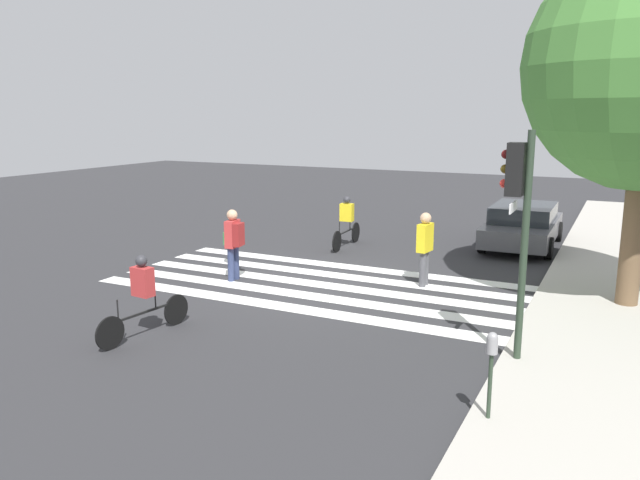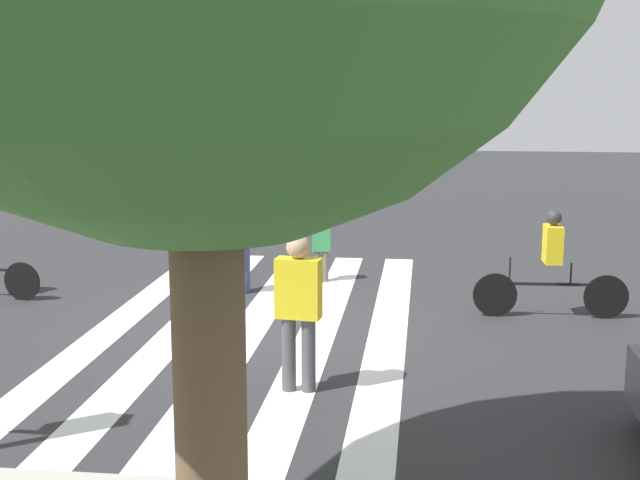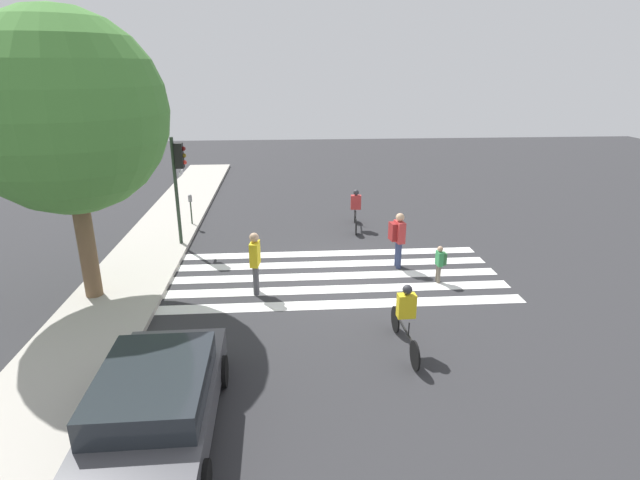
% 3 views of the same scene
% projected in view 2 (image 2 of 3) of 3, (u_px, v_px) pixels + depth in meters
% --- Properties ---
extents(ground_plane, '(60.00, 60.00, 0.00)m').
position_uv_depth(ground_plane, '(250.00, 328.00, 12.58)').
color(ground_plane, '#2D2D30').
extents(crosswalk_stripes, '(4.42, 10.00, 0.01)m').
position_uv_depth(crosswalk_stripes, '(250.00, 328.00, 12.58)').
color(crosswalk_stripes, white).
rests_on(crosswalk_stripes, ground_plane).
extents(pedestrian_adult_blue_shirt, '(0.53, 0.29, 1.80)m').
position_uv_depth(pedestrian_adult_blue_shirt, '(298.00, 304.00, 9.92)').
color(pedestrian_adult_blue_shirt, '#4C4C51').
rests_on(pedestrian_adult_blue_shirt, ground_plane).
extents(pedestrian_child_with_backpack, '(0.32, 0.27, 1.14)m').
position_uv_depth(pedestrian_child_with_backpack, '(322.00, 243.00, 15.30)').
color(pedestrian_child_with_backpack, '#6B6051').
rests_on(pedestrian_child_with_backpack, ground_plane).
extents(pedestrian_adult_yellow_jacket, '(0.53, 0.47, 1.80)m').
position_uv_depth(pedestrian_adult_yellow_jacket, '(237.00, 230.00, 14.40)').
color(pedestrian_adult_yellow_jacket, navy).
rests_on(pedestrian_adult_yellow_jacket, ground_plane).
extents(cyclist_near_curb, '(2.26, 0.41, 1.60)m').
position_uv_depth(cyclist_near_curb, '(552.00, 260.00, 12.99)').
color(cyclist_near_curb, black).
rests_on(cyclist_near_curb, ground_plane).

